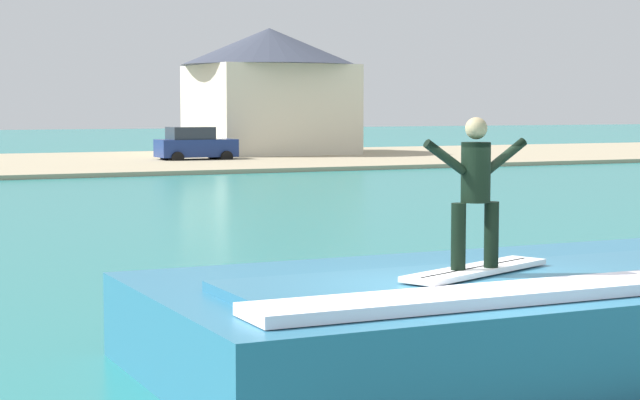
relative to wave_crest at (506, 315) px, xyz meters
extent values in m
plane|color=#247977|center=(-1.08, -1.03, -0.52)|extent=(260.00, 260.00, 0.00)
cube|color=teal|center=(0.00, 0.05, -0.03)|extent=(8.29, 4.37, 0.99)
cube|color=teal|center=(0.00, -0.50, 0.51)|extent=(7.05, 1.97, 0.11)
cube|color=white|center=(0.00, -1.37, 0.53)|extent=(7.46, 0.79, 0.12)
cube|color=white|center=(-0.66, -0.37, 0.62)|extent=(2.21, 1.28, 0.06)
cube|color=black|center=(-0.66, -0.37, 0.65)|extent=(1.88, 0.83, 0.01)
cylinder|color=black|center=(-0.94, -0.45, 1.01)|extent=(0.16, 0.16, 0.72)
cylinder|color=black|center=(-0.51, -0.45, 1.01)|extent=(0.16, 0.16, 0.72)
cylinder|color=black|center=(-0.73, -0.45, 1.70)|extent=(0.32, 0.32, 0.65)
sphere|color=tan|center=(-0.73, -0.45, 2.17)|extent=(0.24, 0.24, 0.24)
cylinder|color=black|center=(-1.12, -0.45, 1.87)|extent=(0.51, 0.10, 0.39)
cylinder|color=black|center=(-0.34, -0.45, 1.87)|extent=(0.51, 0.10, 0.39)
cube|color=navy|center=(11.25, 43.99, 0.25)|extent=(4.02, 1.79, 0.90)
cube|color=#262D38|center=(10.94, 43.99, 1.02)|extent=(2.21, 1.61, 0.64)
cylinder|color=black|center=(12.55, 44.93, -0.20)|extent=(0.64, 0.22, 0.64)
cylinder|color=black|center=(12.55, 43.05, -0.20)|extent=(0.64, 0.22, 0.64)
cylinder|color=black|center=(9.94, 44.93, -0.20)|extent=(0.64, 0.22, 0.64)
cylinder|color=black|center=(9.94, 43.05, -0.20)|extent=(0.64, 0.22, 0.64)
cube|color=beige|center=(17.45, 49.11, 2.10)|extent=(8.17, 7.84, 5.26)
cone|color=#383D4C|center=(17.45, 49.11, 5.80)|extent=(10.13, 10.13, 2.13)
camera|label=1|loc=(-7.36, -10.62, 2.42)|focal=62.69mm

